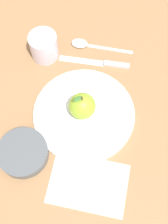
% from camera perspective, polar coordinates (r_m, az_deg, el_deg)
% --- Properties ---
extents(ground_plane, '(2.40, 2.40, 0.00)m').
position_cam_1_polar(ground_plane, '(0.77, 0.28, 0.89)').
color(ground_plane, olive).
extents(dinner_plate, '(0.26, 0.26, 0.01)m').
position_cam_1_polar(dinner_plate, '(0.75, 0.00, -0.36)').
color(dinner_plate, white).
rests_on(dinner_plate, ground_plane).
extents(apple, '(0.07, 0.07, 0.08)m').
position_cam_1_polar(apple, '(0.72, -0.36, 1.19)').
color(apple, '#8CB22D').
rests_on(apple, dinner_plate).
extents(side_bowl, '(0.12, 0.12, 0.03)m').
position_cam_1_polar(side_bowl, '(0.72, -12.01, -7.80)').
color(side_bowl, '#4C5156').
rests_on(side_bowl, ground_plane).
extents(cup, '(0.08, 0.08, 0.08)m').
position_cam_1_polar(cup, '(0.83, -7.97, 12.90)').
color(cup, silver).
rests_on(cup, ground_plane).
extents(knife, '(0.20, 0.09, 0.01)m').
position_cam_1_polar(knife, '(0.84, 3.31, 9.66)').
color(knife, silver).
rests_on(knife, ground_plane).
extents(spoon, '(0.18, 0.09, 0.01)m').
position_cam_1_polar(spoon, '(0.87, 0.54, 13.18)').
color(spoon, silver).
rests_on(spoon, ground_plane).
extents(linen_napkin, '(0.22, 0.19, 0.00)m').
position_cam_1_polar(linen_napkin, '(0.71, 0.84, -13.96)').
color(linen_napkin, silver).
rests_on(linen_napkin, ground_plane).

